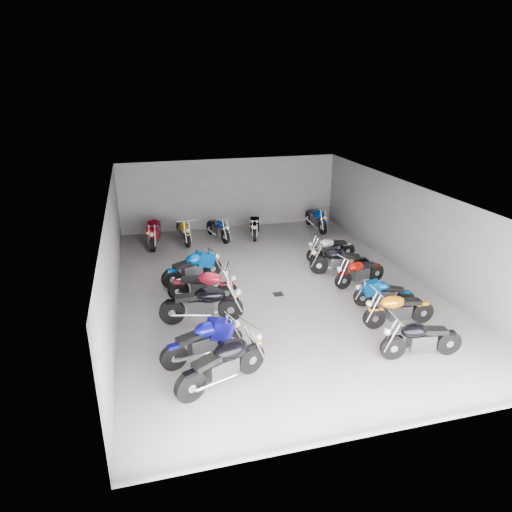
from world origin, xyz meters
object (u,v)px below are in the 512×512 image
Objects in this scene: motorcycle_back_b at (183,231)px; motorcycle_back_d at (255,226)px; motorcycle_right_a at (421,339)px; motorcycle_right_e at (340,261)px; motorcycle_left_c at (202,304)px; motorcycle_back_c at (218,228)px; motorcycle_right_b at (398,309)px; motorcycle_left_a at (223,364)px; drain_grate at (278,294)px; motorcycle_back_a at (155,232)px; motorcycle_back_f at (316,218)px; motorcycle_left_b at (204,341)px; motorcycle_right_c at (384,294)px; motorcycle_left_d at (203,286)px; motorcycle_right_f at (331,248)px; motorcycle_left_e at (193,268)px; motorcycle_right_d at (359,272)px.

motorcycle_back_b is 3.14m from motorcycle_back_d.
motorcycle_right_e is (0.23, 5.29, 0.01)m from motorcycle_right_a.
motorcycle_back_b is (0.23, 7.06, -0.07)m from motorcycle_left_c.
motorcycle_right_b is at bearing 95.80° from motorcycle_back_c.
motorcycle_right_e is (5.20, 5.18, -0.05)m from motorcycle_left_a.
motorcycle_back_a is at bearing 121.39° from drain_grate.
motorcycle_left_a is 1.00× the size of motorcycle_back_f.
motorcycle_right_c is at bearing 87.23° from motorcycle_left_b.
motorcycle_back_b is at bearing 0.30° from motorcycle_back_f.
motorcycle_left_d is at bearing 42.63° from motorcycle_back_f.
motorcycle_right_e is at bearing 3.60° from motorcycle_right_a.
motorcycle_left_b is 1.07× the size of motorcycle_back_d.
motorcycle_left_a is 6.01m from motorcycle_right_c.
motorcycle_right_c is 9.17m from motorcycle_back_b.
motorcycle_right_a is at bearing 66.49° from motorcycle_left_c.
motorcycle_left_d is (0.22, 1.29, -0.04)m from motorcycle_left_c.
motorcycle_right_b is 10.63m from motorcycle_back_a.
motorcycle_back_c is 0.89× the size of motorcycle_back_f.
motorcycle_right_b is at bearing 81.50° from motorcycle_back_f.
motorcycle_left_d reaches higher than drain_grate.
motorcycle_left_a is at bearing 135.60° from motorcycle_right_c.
motorcycle_right_f is 1.03× the size of motorcycle_back_c.
motorcycle_left_b is at bearing 146.74° from motorcycle_right_e.
motorcycle_left_a is at bearing 8.90° from motorcycle_left_c.
motorcycle_left_e is 4.35m from motorcycle_back_a.
motorcycle_right_b is at bearing -168.69° from motorcycle_right_c.
motorcycle_right_c is 0.85× the size of motorcycle_right_e.
motorcycle_back_b is (0.01, 5.76, -0.02)m from motorcycle_left_d.
motorcycle_right_e is 0.98× the size of motorcycle_back_b.
motorcycle_right_a is 6.64m from motorcycle_right_f.
motorcycle_left_e reaches higher than motorcycle_back_b.
motorcycle_right_c is 0.90× the size of motorcycle_right_d.
motorcycle_back_a reaches higher than motorcycle_right_e.
motorcycle_left_b is 9.64m from motorcycle_back_d.
motorcycle_left_c reaches higher than motorcycle_right_c.
motorcycle_left_b is 1.00× the size of motorcycle_left_e.
motorcycle_left_a is 5.45m from motorcycle_right_b.
motorcycle_right_a is 10.30m from motorcycle_back_d.
motorcycle_right_a is at bearing 64.86° from motorcycle_left_a.
motorcycle_right_e is at bearing 21.23° from drain_grate.
drain_grate is 2.82m from motorcycle_right_e.
motorcycle_left_a is 7.34m from motorcycle_right_e.
motorcycle_left_c is (-2.62, -1.16, 0.57)m from drain_grate.
motorcycle_right_f is 3.87m from motorcycle_back_f.
motorcycle_left_a is at bearing 94.75° from motorcycle_right_a.
motorcycle_right_a is 11.24m from motorcycle_back_b.
motorcycle_back_b is 0.94× the size of motorcycle_back_f.
motorcycle_right_b is (5.06, -2.89, -0.02)m from motorcycle_left_d.
motorcycle_right_b is 2.78m from motorcycle_right_d.
motorcycle_back_a is at bearing -149.34° from motorcycle_left_d.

